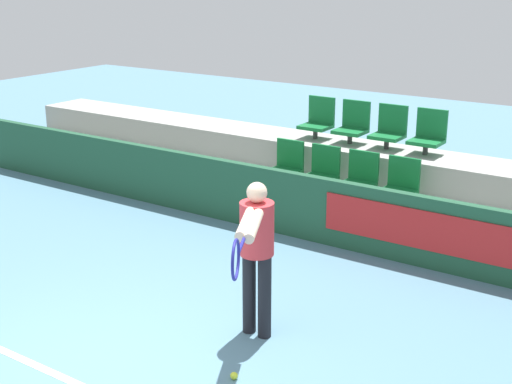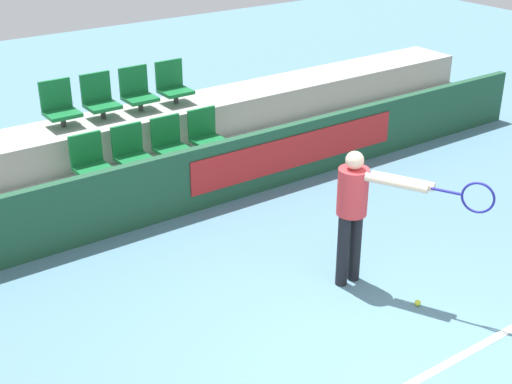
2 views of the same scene
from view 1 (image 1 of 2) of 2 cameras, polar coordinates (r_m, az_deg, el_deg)
The scene contains 14 objects.
ground_plane at distance 6.52m, azimuth -13.30°, elevation -14.51°, with size 30.00×30.00×0.00m, color slate.
barrier_wall at distance 9.18m, azimuth 5.07°, elevation -1.42°, with size 12.99×0.14×0.87m.
bleacher_tier_front at distance 9.70m, azimuth 6.35°, elevation -1.61°, with size 12.59×0.89×0.48m.
bleacher_tier_middle at distance 10.38m, azimuth 8.69°, elevation 0.99°, with size 12.59×0.89×0.97m.
stadium_chair_0 at distance 10.05m, azimuth 2.45°, elevation 2.23°, with size 0.43×0.40×0.61m.
stadium_chair_1 at distance 9.77m, azimuth 5.31°, elevation 1.72°, with size 0.43×0.40×0.61m.
stadium_chair_2 at distance 9.52m, azimuth 8.31°, elevation 1.19°, with size 0.43×0.40×0.61m.
stadium_chair_3 at distance 9.30m, azimuth 11.47°, elevation 0.62°, with size 0.43×0.40×0.61m.
stadium_chair_4 at distance 10.68m, azimuth 5.00°, elevation 5.77°, with size 0.43×0.40×0.61m.
stadium_chair_5 at distance 10.42m, azimuth 7.75°, elevation 5.38°, with size 0.43×0.40×0.61m.
stadium_chair_6 at distance 10.19m, azimuth 10.63°, elevation 4.96°, with size 0.43×0.40×0.61m.
stadium_chair_7 at distance 9.98m, azimuth 13.63°, elevation 4.51°, with size 0.43×0.40×0.61m.
tennis_player at distance 6.59m, azimuth -0.02°, elevation -4.29°, with size 0.81×1.43×1.54m.
tennis_ball at distance 6.37m, azimuth -1.77°, elevation -14.48°, with size 0.07×0.07×0.07m.
Camera 1 is at (4.21, -3.63, 3.42)m, focal length 50.00 mm.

